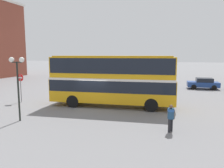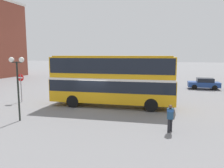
# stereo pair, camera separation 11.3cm
# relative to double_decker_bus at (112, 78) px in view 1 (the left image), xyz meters

# --- Properties ---
(ground_plane) EXTENTS (240.00, 240.00, 0.00)m
(ground_plane) POSITION_rel_double_decker_bus_xyz_m (-1.31, -0.86, -2.59)
(ground_plane) COLOR slate
(double_decker_bus) EXTENTS (11.08, 3.50, 4.50)m
(double_decker_bus) POSITION_rel_double_decker_bus_xyz_m (0.00, 0.00, 0.00)
(double_decker_bus) COLOR gold
(double_decker_bus) RESTS_ON ground_plane
(pedestrian_foreground) EXTENTS (0.55, 0.55, 1.66)m
(pedestrian_foreground) POSITION_rel_double_decker_bus_xyz_m (5.28, -5.10, -1.57)
(pedestrian_foreground) COLOR #232328
(pedestrian_foreground) RESTS_ON ground_plane
(parked_car_kerb_near) EXTENTS (4.83, 2.92, 1.58)m
(parked_car_kerb_near) POSITION_rel_double_decker_bus_xyz_m (-3.78, 10.14, -1.80)
(parked_car_kerb_near) COLOR black
(parked_car_kerb_near) RESTS_ON ground_plane
(parked_car_kerb_far) EXTENTS (4.11, 2.05, 1.48)m
(parked_car_kerb_far) POSITION_rel_double_decker_bus_xyz_m (8.74, 13.21, -1.84)
(parked_car_kerb_far) COLOR navy
(parked_car_kerb_far) RESTS_ON ground_plane
(street_lamp_twin_globe) EXTENTS (1.19, 0.35, 4.44)m
(street_lamp_twin_globe) POSITION_rel_double_decker_bus_xyz_m (-4.89, -6.00, 0.80)
(street_lamp_twin_globe) COLOR black
(street_lamp_twin_globe) RESTS_ON ground_plane
(no_entry_sign) EXTENTS (0.70, 0.08, 2.73)m
(no_entry_sign) POSITION_rel_double_decker_bus_xyz_m (-9.02, -0.88, -0.73)
(no_entry_sign) COLOR gray
(no_entry_sign) RESTS_ON ground_plane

